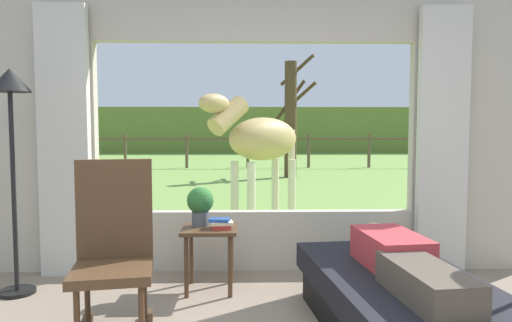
{
  "coord_description": "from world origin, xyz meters",
  "views": [
    {
      "loc": [
        -0.09,
        -2.05,
        1.32
      ],
      "look_at": [
        0.0,
        1.8,
        1.05
      ],
      "focal_mm": 32.76,
      "sensor_mm": 36.0,
      "label": 1
    }
  ],
  "objects_px": {
    "horse": "(260,140)",
    "floor_lamp_left": "(11,113)",
    "potted_plant": "(200,204)",
    "pasture_tree": "(291,117)",
    "recliner_sofa": "(397,305)",
    "book_stack": "(221,224)",
    "side_table": "(210,239)",
    "reclining_person": "(401,260)",
    "rocking_chair": "(114,251)"
  },
  "relations": [
    {
      "from": "horse",
      "to": "floor_lamp_left",
      "type": "bearing_deg",
      "value": 99.0
    },
    {
      "from": "potted_plant",
      "to": "pasture_tree",
      "type": "xyz_separation_m",
      "value": [
        1.58,
        8.56,
        0.91
      ]
    },
    {
      "from": "horse",
      "to": "pasture_tree",
      "type": "distance_m",
      "value": 5.99
    },
    {
      "from": "recliner_sofa",
      "to": "book_stack",
      "type": "height_order",
      "value": "book_stack"
    },
    {
      "from": "side_table",
      "to": "reclining_person",
      "type": "bearing_deg",
      "value": -38.09
    },
    {
      "from": "side_table",
      "to": "recliner_sofa",
      "type": "bearing_deg",
      "value": -36.63
    },
    {
      "from": "reclining_person",
      "to": "potted_plant",
      "type": "relative_size",
      "value": 4.49
    },
    {
      "from": "potted_plant",
      "to": "book_stack",
      "type": "height_order",
      "value": "potted_plant"
    },
    {
      "from": "pasture_tree",
      "to": "potted_plant",
      "type": "bearing_deg",
      "value": -100.48
    },
    {
      "from": "recliner_sofa",
      "to": "reclining_person",
      "type": "bearing_deg",
      "value": -96.55
    },
    {
      "from": "recliner_sofa",
      "to": "side_table",
      "type": "relative_size",
      "value": 3.45
    },
    {
      "from": "rocking_chair",
      "to": "book_stack",
      "type": "height_order",
      "value": "rocking_chair"
    },
    {
      "from": "recliner_sofa",
      "to": "pasture_tree",
      "type": "bearing_deg",
      "value": 81.86
    },
    {
      "from": "reclining_person",
      "to": "potted_plant",
      "type": "bearing_deg",
      "value": 135.44
    },
    {
      "from": "potted_plant",
      "to": "recliner_sofa",
      "type": "bearing_deg",
      "value": -36.65
    },
    {
      "from": "potted_plant",
      "to": "horse",
      "type": "bearing_deg",
      "value": 77.86
    },
    {
      "from": "recliner_sofa",
      "to": "reclining_person",
      "type": "height_order",
      "value": "reclining_person"
    },
    {
      "from": "rocking_chair",
      "to": "reclining_person",
      "type": "bearing_deg",
      "value": -14.78
    },
    {
      "from": "recliner_sofa",
      "to": "pasture_tree",
      "type": "distance_m",
      "value": 9.64
    },
    {
      "from": "rocking_chair",
      "to": "side_table",
      "type": "xyz_separation_m",
      "value": [
        0.55,
        0.81,
        -0.12
      ]
    },
    {
      "from": "rocking_chair",
      "to": "potted_plant",
      "type": "height_order",
      "value": "rocking_chair"
    },
    {
      "from": "recliner_sofa",
      "to": "horse",
      "type": "xyz_separation_m",
      "value": [
        -0.74,
        3.65,
        0.94
      ]
    },
    {
      "from": "reclining_person",
      "to": "potted_plant",
      "type": "height_order",
      "value": "potted_plant"
    },
    {
      "from": "side_table",
      "to": "potted_plant",
      "type": "distance_m",
      "value": 0.29
    },
    {
      "from": "recliner_sofa",
      "to": "horse",
      "type": "distance_m",
      "value": 3.84
    },
    {
      "from": "pasture_tree",
      "to": "side_table",
      "type": "bearing_deg",
      "value": -99.89
    },
    {
      "from": "recliner_sofa",
      "to": "side_table",
      "type": "bearing_deg",
      "value": 136.82
    },
    {
      "from": "rocking_chair",
      "to": "side_table",
      "type": "height_order",
      "value": "rocking_chair"
    },
    {
      "from": "recliner_sofa",
      "to": "pasture_tree",
      "type": "xyz_separation_m",
      "value": [
        0.27,
        9.54,
        1.39
      ]
    },
    {
      "from": "recliner_sofa",
      "to": "reclining_person",
      "type": "distance_m",
      "value": 0.31
    },
    {
      "from": "recliner_sofa",
      "to": "rocking_chair",
      "type": "relative_size",
      "value": 1.6
    },
    {
      "from": "reclining_person",
      "to": "pasture_tree",
      "type": "bearing_deg",
      "value": 81.87
    },
    {
      "from": "recliner_sofa",
      "to": "potted_plant",
      "type": "height_order",
      "value": "potted_plant"
    },
    {
      "from": "pasture_tree",
      "to": "recliner_sofa",
      "type": "bearing_deg",
      "value": -91.59
    },
    {
      "from": "floor_lamp_left",
      "to": "side_table",
      "type": "bearing_deg",
      "value": 1.8
    },
    {
      "from": "recliner_sofa",
      "to": "side_table",
      "type": "distance_m",
      "value": 1.56
    },
    {
      "from": "horse",
      "to": "book_stack",
      "type": "bearing_deg",
      "value": 126.96
    },
    {
      "from": "reclining_person",
      "to": "book_stack",
      "type": "bearing_deg",
      "value": 134.71
    },
    {
      "from": "side_table",
      "to": "floor_lamp_left",
      "type": "distance_m",
      "value": 1.84
    },
    {
      "from": "side_table",
      "to": "rocking_chair",
      "type": "bearing_deg",
      "value": -124.15
    },
    {
      "from": "potted_plant",
      "to": "pasture_tree",
      "type": "bearing_deg",
      "value": 79.52
    },
    {
      "from": "potted_plant",
      "to": "floor_lamp_left",
      "type": "distance_m",
      "value": 1.64
    },
    {
      "from": "side_table",
      "to": "pasture_tree",
      "type": "bearing_deg",
      "value": 80.11
    },
    {
      "from": "rocking_chair",
      "to": "floor_lamp_left",
      "type": "xyz_separation_m",
      "value": [
        -0.99,
        0.76,
        0.89
      ]
    },
    {
      "from": "recliner_sofa",
      "to": "rocking_chair",
      "type": "xyz_separation_m",
      "value": [
        -1.78,
        0.11,
        0.33
      ]
    },
    {
      "from": "horse",
      "to": "pasture_tree",
      "type": "height_order",
      "value": "pasture_tree"
    },
    {
      "from": "reclining_person",
      "to": "book_stack",
      "type": "height_order",
      "value": "reclining_person"
    },
    {
      "from": "reclining_person",
      "to": "side_table",
      "type": "distance_m",
      "value": 1.58
    },
    {
      "from": "recliner_sofa",
      "to": "rocking_chair",
      "type": "bearing_deg",
      "value": 169.81
    },
    {
      "from": "rocking_chair",
      "to": "floor_lamp_left",
      "type": "height_order",
      "value": "floor_lamp_left"
    }
  ]
}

